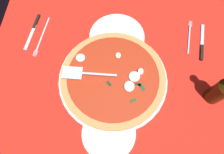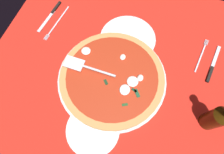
% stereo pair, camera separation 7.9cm
% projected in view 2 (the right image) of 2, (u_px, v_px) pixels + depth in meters
% --- Properties ---
extents(ground_plane, '(1.14, 1.14, 0.01)m').
position_uv_depth(ground_plane, '(117.00, 77.00, 0.82)').
color(ground_plane, red).
extents(checker_pattern, '(1.14, 1.14, 0.00)m').
position_uv_depth(checker_pattern, '(117.00, 76.00, 0.81)').
color(checker_pattern, white).
rests_on(checker_pattern, ground_plane).
extents(pizza_pan, '(0.46, 0.46, 0.01)m').
position_uv_depth(pizza_pan, '(112.00, 79.00, 0.80)').
color(pizza_pan, silver).
rests_on(pizza_pan, ground_plane).
extents(dinner_plate_left, '(0.26, 0.26, 0.01)m').
position_uv_depth(dinner_plate_left, '(128.00, 39.00, 0.88)').
color(dinner_plate_left, white).
rests_on(dinner_plate_left, ground_plane).
extents(dinner_plate_right, '(0.20, 0.20, 0.01)m').
position_uv_depth(dinner_plate_right, '(93.00, 129.00, 0.72)').
color(dinner_plate_right, white).
rests_on(dinner_plate_right, ground_plane).
extents(pizza, '(0.44, 0.44, 0.03)m').
position_uv_depth(pizza, '(112.00, 77.00, 0.79)').
color(pizza, tan).
rests_on(pizza, pizza_pan).
extents(pizza_server, '(0.05, 0.22, 0.01)m').
position_uv_depth(pizza_server, '(87.00, 67.00, 0.78)').
color(pizza_server, silver).
rests_on(pizza_server, pizza).
extents(place_setting_near, '(0.23, 0.13, 0.01)m').
position_uv_depth(place_setting_near, '(54.00, 18.00, 0.93)').
color(place_setting_near, white).
rests_on(place_setting_near, ground_plane).
extents(place_setting_far, '(0.21, 0.16, 0.01)m').
position_uv_depth(place_setting_far, '(207.00, 62.00, 0.84)').
color(place_setting_far, white).
rests_on(place_setting_far, ground_plane).
extents(beer_bottle, '(0.06, 0.06, 0.24)m').
position_uv_depth(beer_bottle, '(218.00, 117.00, 0.66)').
color(beer_bottle, '#362006').
rests_on(beer_bottle, ground_plane).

